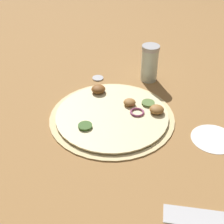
% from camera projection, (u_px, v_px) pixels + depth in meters
% --- Properties ---
extents(ground_plane, '(3.00, 3.00, 0.00)m').
position_uv_depth(ground_plane, '(112.00, 117.00, 0.79)').
color(ground_plane, '#9E703F').
extents(pizza, '(0.32, 0.32, 0.03)m').
position_uv_depth(pizza, '(113.00, 114.00, 0.79)').
color(pizza, beige).
rests_on(pizza, ground_plane).
extents(spice_jar, '(0.05, 0.05, 0.11)m').
position_uv_depth(spice_jar, '(150.00, 63.00, 0.91)').
color(spice_jar, silver).
rests_on(spice_jar, ground_plane).
extents(loose_cap, '(0.03, 0.03, 0.01)m').
position_uv_depth(loose_cap, '(98.00, 78.00, 0.94)').
color(loose_cap, '#B2B2B7').
rests_on(loose_cap, ground_plane).
extents(flour_patch, '(0.10, 0.10, 0.00)m').
position_uv_depth(flour_patch, '(214.00, 139.00, 0.72)').
color(flour_patch, white).
rests_on(flour_patch, ground_plane).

